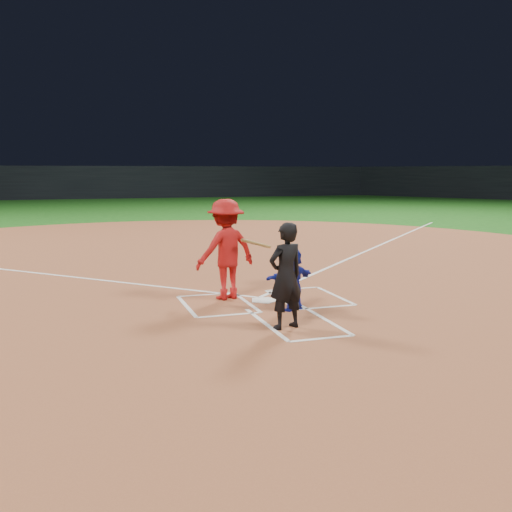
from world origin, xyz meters
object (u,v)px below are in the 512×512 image
object	(u,v)px
umpire	(286,276)
batter_at_plate	(226,249)
catcher	(293,279)
home_plate	(264,300)

from	to	relation	value
umpire	batter_at_plate	distance (m)	2.52
umpire	batter_at_plate	size ratio (longest dim) A/B	0.87
catcher	batter_at_plate	xyz separation A→B (m)	(-0.94, 1.33, 0.43)
home_plate	catcher	bearing A→B (deg)	107.02
home_plate	catcher	distance (m)	1.09
home_plate	batter_at_plate	size ratio (longest dim) A/B	0.29
batter_at_plate	umpire	bearing A→B (deg)	-82.03
home_plate	catcher	xyz separation A→B (m)	(0.27, -0.88, 0.58)
home_plate	umpire	xyz separation A→B (m)	(-0.32, -2.04, 0.88)
umpire	catcher	bearing A→B (deg)	-132.38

